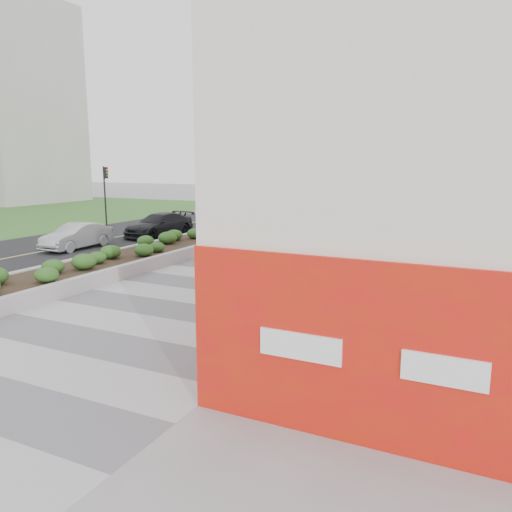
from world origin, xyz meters
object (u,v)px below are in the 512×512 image
at_px(planter, 139,255).
at_px(traffic_signal_far, 105,187).
at_px(skateboarder, 259,259).
at_px(car_silver, 77,236).
at_px(car_dark, 159,225).
at_px(traffic_signal_near, 222,190).

distance_m(planter, traffic_signal_far, 15.00).
relative_size(skateboarder, car_silver, 0.33).
distance_m(skateboarder, car_silver, 11.40).
xyz_separation_m(planter, car_dark, (-4.38, 7.36, 0.29)).
distance_m(car_silver, car_dark, 5.70).
height_order(planter, car_silver, car_silver).
bearing_deg(skateboarder, planter, -164.32).
height_order(traffic_signal_far, skateboarder, traffic_signal_far).
xyz_separation_m(traffic_signal_near, traffic_signal_far, (-9.20, -0.50, 0.00)).
bearing_deg(car_dark, traffic_signal_near, 56.88).
height_order(traffic_signal_near, skateboarder, traffic_signal_near).
xyz_separation_m(planter, car_silver, (-5.45, 1.76, 0.25)).
xyz_separation_m(traffic_signal_near, skateboarder, (7.57, -10.28, -2.08)).
relative_size(traffic_signal_far, skateboarder, 3.12).
height_order(traffic_signal_near, traffic_signal_far, same).
distance_m(traffic_signal_far, car_silver, 10.12).
height_order(traffic_signal_near, car_silver, traffic_signal_near).
distance_m(traffic_signal_far, car_dark, 7.36).
bearing_deg(skateboarder, traffic_signal_far, 163.23).
bearing_deg(traffic_signal_near, car_dark, -130.11).
xyz_separation_m(planter, skateboarder, (5.84, 0.22, 0.27)).
bearing_deg(planter, traffic_signal_near, 99.35).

